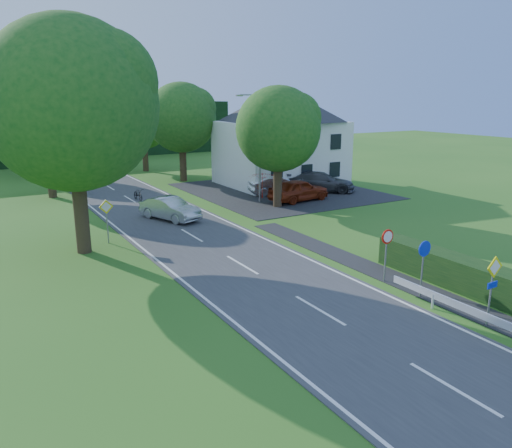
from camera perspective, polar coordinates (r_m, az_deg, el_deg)
road at (r=25.53m, az=-3.79°, el=-3.44°), size 7.00×80.00×0.04m
parking_pad at (r=42.32m, az=2.75°, el=3.80°), size 14.00×16.00×0.04m
line_edge_left at (r=24.32m, az=-10.65°, el=-4.54°), size 0.12×80.00×0.01m
line_edge_right at (r=27.07m, az=2.36°, el=-2.32°), size 0.12×80.00×0.01m
line_centre at (r=25.53m, az=-3.79°, el=-3.39°), size 0.12×80.00×0.01m
tree_main at (r=26.26m, az=-20.04°, el=9.16°), size 9.40×9.40×11.64m
tree_left_far at (r=42.28m, az=-22.74°, el=8.54°), size 7.00×7.00×8.58m
tree_right_far at (r=47.35m, az=-8.46°, el=10.33°), size 7.40×7.40×9.09m
tree_left_back at (r=54.23m, az=-24.08°, el=9.22°), size 6.60×6.60×8.07m
tree_right_back at (r=54.56m, az=-12.67°, el=9.87°), size 6.20×6.20×7.56m
tree_right_mid at (r=35.66m, az=2.54°, el=8.73°), size 7.00×7.00×8.58m
treeline_right at (r=70.44m, az=-15.24°, el=10.46°), size 30.00×5.00×7.00m
house_white at (r=45.32m, az=2.86°, el=10.11°), size 10.60×8.40×8.60m
streetlight at (r=37.10m, az=0.26°, el=9.24°), size 2.03×0.18×8.00m
sign_priority_right at (r=19.02m, az=25.46°, el=-5.61°), size 0.78×0.09×2.59m
sign_roundabout at (r=20.75m, az=18.61°, el=-3.68°), size 0.64×0.08×2.37m
sign_speed_limit at (r=22.00m, az=14.74°, el=-2.11°), size 0.64×0.11×2.37m
sign_priority_left at (r=28.14m, az=-16.72°, el=1.25°), size 0.78×0.09×2.44m
moving_car at (r=32.71m, az=-9.81°, el=1.75°), size 3.06×4.68×1.46m
motorcycle at (r=39.39m, az=-13.33°, el=3.32°), size 0.66×1.74×0.90m
parked_car_red at (r=38.15m, az=4.89°, el=3.90°), size 5.16×2.57×1.69m
parked_car_silver_a at (r=40.70m, az=2.49°, el=4.50°), size 4.89×2.64×1.53m
parked_car_grey at (r=42.14m, az=7.41°, el=4.80°), size 5.83×5.20×1.62m
parked_car_silver_b at (r=42.34m, az=6.62°, el=4.67°), size 5.18×3.29×1.33m
parasol at (r=38.90m, az=0.80°, el=4.43°), size 2.99×3.01×2.05m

